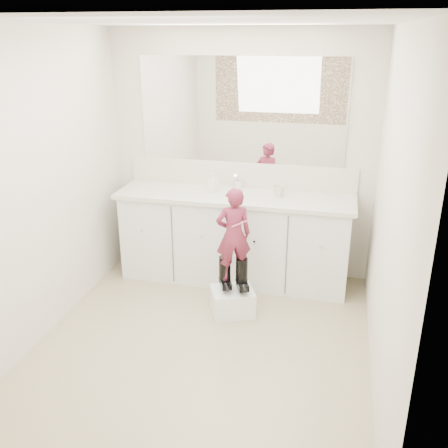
# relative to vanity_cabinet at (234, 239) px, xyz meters

# --- Properties ---
(floor) EXTENTS (3.00, 3.00, 0.00)m
(floor) POSITION_rel_vanity_cabinet_xyz_m (0.00, -1.23, -0.42)
(floor) COLOR #938360
(floor) RESTS_ON ground
(ceiling) EXTENTS (3.00, 3.00, 0.00)m
(ceiling) POSITION_rel_vanity_cabinet_xyz_m (0.00, -1.23, 1.97)
(ceiling) COLOR white
(ceiling) RESTS_ON wall_back
(wall_back) EXTENTS (2.60, 0.00, 2.60)m
(wall_back) POSITION_rel_vanity_cabinet_xyz_m (0.00, 0.27, 0.77)
(wall_back) COLOR beige
(wall_back) RESTS_ON floor
(wall_front) EXTENTS (2.60, 0.00, 2.60)m
(wall_front) POSITION_rel_vanity_cabinet_xyz_m (0.00, -2.73, 0.77)
(wall_front) COLOR beige
(wall_front) RESTS_ON floor
(wall_left) EXTENTS (0.00, 3.00, 3.00)m
(wall_left) POSITION_rel_vanity_cabinet_xyz_m (-1.30, -1.23, 0.78)
(wall_left) COLOR beige
(wall_left) RESTS_ON floor
(wall_right) EXTENTS (0.00, 3.00, 3.00)m
(wall_right) POSITION_rel_vanity_cabinet_xyz_m (1.30, -1.23, 0.78)
(wall_right) COLOR beige
(wall_right) RESTS_ON floor
(vanity_cabinet) EXTENTS (2.20, 0.55, 0.85)m
(vanity_cabinet) POSITION_rel_vanity_cabinet_xyz_m (0.00, 0.00, 0.00)
(vanity_cabinet) COLOR silver
(vanity_cabinet) RESTS_ON floor
(countertop) EXTENTS (2.28, 0.58, 0.04)m
(countertop) POSITION_rel_vanity_cabinet_xyz_m (0.00, -0.01, 0.45)
(countertop) COLOR beige
(countertop) RESTS_ON vanity_cabinet
(backsplash) EXTENTS (2.28, 0.03, 0.25)m
(backsplash) POSITION_rel_vanity_cabinet_xyz_m (0.00, 0.26, 0.59)
(backsplash) COLOR beige
(backsplash) RESTS_ON countertop
(mirror) EXTENTS (2.00, 0.02, 1.00)m
(mirror) POSITION_rel_vanity_cabinet_xyz_m (0.00, 0.26, 1.22)
(mirror) COLOR white
(mirror) RESTS_ON wall_back
(dot_panel) EXTENTS (2.00, 0.01, 1.20)m
(dot_panel) POSITION_rel_vanity_cabinet_xyz_m (0.00, -2.71, 1.22)
(dot_panel) COLOR #472819
(dot_panel) RESTS_ON wall_front
(faucet) EXTENTS (0.08, 0.08, 0.10)m
(faucet) POSITION_rel_vanity_cabinet_xyz_m (0.00, 0.15, 0.52)
(faucet) COLOR silver
(faucet) RESTS_ON countertop
(cup) EXTENTS (0.14, 0.14, 0.10)m
(cup) POSITION_rel_vanity_cabinet_xyz_m (0.42, 0.04, 0.52)
(cup) COLOR beige
(cup) RESTS_ON countertop
(soap_bottle) EXTENTS (0.11, 0.11, 0.18)m
(soap_bottle) POSITION_rel_vanity_cabinet_xyz_m (-0.22, 0.06, 0.56)
(soap_bottle) COLOR white
(soap_bottle) RESTS_ON countertop
(step_stool) EXTENTS (0.45, 0.42, 0.23)m
(step_stool) POSITION_rel_vanity_cabinet_xyz_m (0.13, -0.67, -0.31)
(step_stool) COLOR white
(step_stool) RESTS_ON floor
(boot_left) EXTENTS (0.18, 0.23, 0.30)m
(boot_left) POSITION_rel_vanity_cabinet_xyz_m (0.06, -0.65, -0.05)
(boot_left) COLOR black
(boot_left) RESTS_ON step_stool
(boot_right) EXTENTS (0.18, 0.23, 0.30)m
(boot_right) POSITION_rel_vanity_cabinet_xyz_m (0.21, -0.65, -0.05)
(boot_right) COLOR black
(boot_right) RESTS_ON step_stool
(toddler) EXTENTS (0.35, 0.30, 0.83)m
(toddler) POSITION_rel_vanity_cabinet_xyz_m (0.13, -0.65, 0.32)
(toddler) COLOR #B5375C
(toddler) RESTS_ON step_stool
(toothbrush) EXTENTS (0.13, 0.06, 0.06)m
(toothbrush) POSITION_rel_vanity_cabinet_xyz_m (0.20, -0.73, 0.45)
(toothbrush) COLOR #E05780
(toothbrush) RESTS_ON toddler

